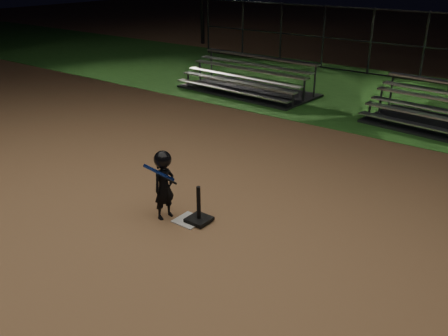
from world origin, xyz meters
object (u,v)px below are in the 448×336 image
home_plate (189,220)px  batting_tee (199,215)px  bleacher_left (247,85)px  child_batter (164,183)px

home_plate → batting_tee: batting_tee is taller
batting_tee → bleacher_left: bleacher_left is taller
batting_tee → child_batter: bearing=-160.5°
home_plate → bleacher_left: (-4.20, 7.86, 0.22)m
home_plate → batting_tee: size_ratio=0.69×
home_plate → batting_tee: 0.22m
batting_tee → home_plate: bearing=-156.0°
home_plate → child_batter: child_batter is taller
bleacher_left → home_plate: bearing=-58.9°
home_plate → child_batter: bearing=-162.3°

